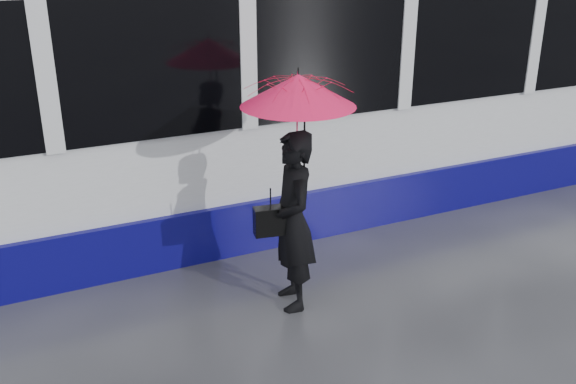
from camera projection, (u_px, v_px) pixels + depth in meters
ground at (285, 307)px, 6.35m from camera, size 90.00×90.00×0.00m
rails at (204, 215)px, 8.44m from camera, size 34.00×1.51×0.02m
tram at (249, 88)px, 8.11m from camera, size 26.00×2.56×3.35m
woman at (293, 222)px, 6.10m from camera, size 0.53×0.71×1.78m
umbrella at (298, 113)px, 5.73m from camera, size 1.21×1.21×1.20m
handbag at (271, 221)px, 6.01m from camera, size 0.34×0.19×0.45m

